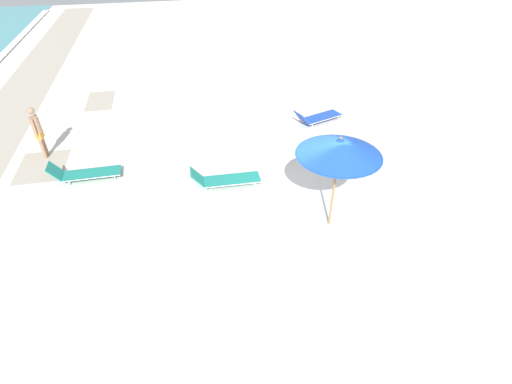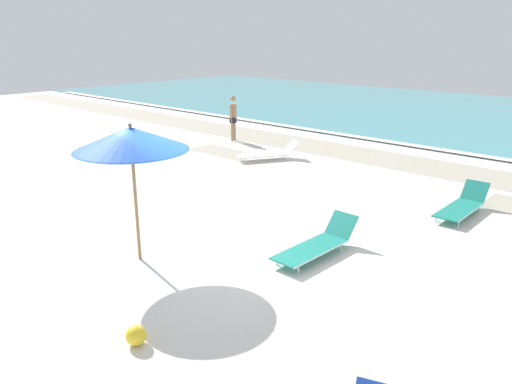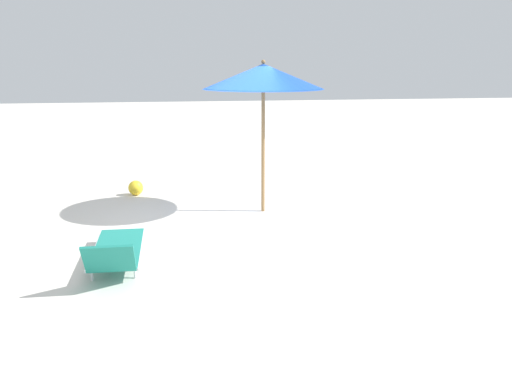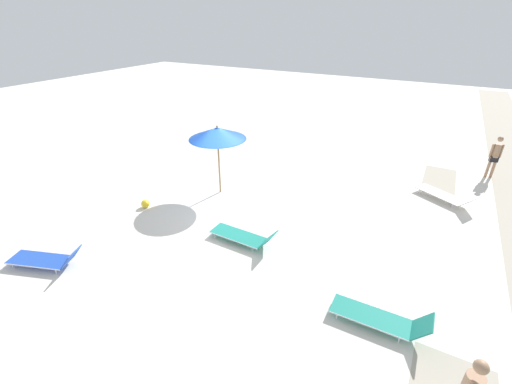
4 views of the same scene
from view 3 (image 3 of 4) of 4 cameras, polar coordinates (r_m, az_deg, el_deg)
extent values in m
cube|color=silver|center=(9.00, -5.05, -4.28)|extent=(60.00, 60.00, 0.16)
cylinder|color=#9E7547|center=(9.83, 0.72, 4.67)|extent=(0.06, 0.06, 2.33)
cone|color=blue|center=(9.73, 0.74, 11.48)|extent=(2.05, 2.05, 0.42)
cylinder|color=#163D95|center=(9.74, 0.73, 10.31)|extent=(1.99, 1.99, 0.01)
sphere|color=#9E7547|center=(9.73, 0.74, 12.89)|extent=(0.07, 0.07, 0.07)
cube|color=#1E8475|center=(7.75, -13.64, -5.49)|extent=(0.65, 1.71, 0.03)
cylinder|color=silver|center=(7.72, -11.41, -5.44)|extent=(0.08, 1.69, 0.03)
cylinder|color=silver|center=(7.78, -15.85, -5.54)|extent=(0.08, 1.69, 0.03)
cube|color=#1E8475|center=(6.71, -14.49, -6.53)|extent=(0.59, 0.40, 0.44)
cylinder|color=silver|center=(8.38, -11.47, -4.66)|extent=(0.03, 0.03, 0.16)
cylinder|color=silver|center=(8.43, -14.95, -4.74)|extent=(0.03, 0.03, 0.16)
cylinder|color=silver|center=(7.14, -12.00, -7.82)|extent=(0.03, 0.03, 0.16)
cylinder|color=silver|center=(7.19, -16.09, -7.89)|extent=(0.03, 0.03, 0.16)
sphere|color=yellow|center=(11.48, -11.93, 0.41)|extent=(0.29, 0.29, 0.29)
camera|label=1|loc=(11.88, 52.02, 29.82)|focal=28.00mm
camera|label=2|loc=(15.62, -32.60, 16.61)|focal=35.00mm
camera|label=4|loc=(8.93, -85.67, 24.81)|focal=24.00mm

